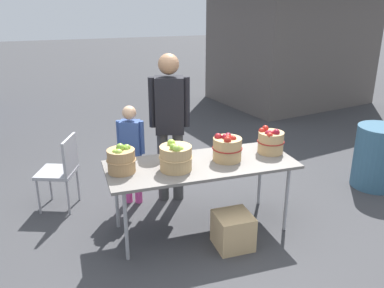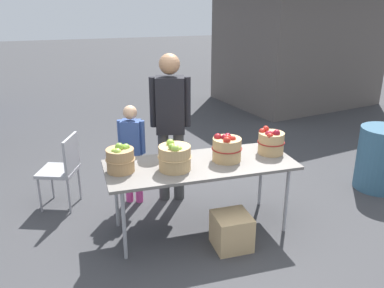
% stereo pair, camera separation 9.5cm
% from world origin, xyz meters
% --- Properties ---
extents(ground_plane, '(40.00, 40.00, 0.00)m').
position_xyz_m(ground_plane, '(0.00, 0.00, 0.00)').
color(ground_plane, '#38383A').
extents(market_table, '(1.90, 0.76, 0.75)m').
position_xyz_m(market_table, '(0.00, 0.00, 0.71)').
color(market_table, slate).
rests_on(market_table, ground).
extents(apple_basket_green_0, '(0.28, 0.28, 0.29)m').
position_xyz_m(apple_basket_green_0, '(-0.79, 0.03, 0.88)').
color(apple_basket_green_0, '#A87F51').
rests_on(apple_basket_green_0, market_table).
extents(apple_basket_green_1, '(0.33, 0.33, 0.30)m').
position_xyz_m(apple_basket_green_1, '(-0.29, -0.07, 0.88)').
color(apple_basket_green_1, tan).
rests_on(apple_basket_green_1, market_table).
extents(apple_basket_red_0, '(0.31, 0.31, 0.29)m').
position_xyz_m(apple_basket_red_0, '(0.28, -0.00, 0.88)').
color(apple_basket_red_0, tan).
rests_on(apple_basket_red_0, market_table).
extents(apple_basket_red_1, '(0.29, 0.29, 0.28)m').
position_xyz_m(apple_basket_red_1, '(0.80, 0.05, 0.88)').
color(apple_basket_red_1, tan).
rests_on(apple_basket_red_1, market_table).
extents(vendor_adult, '(0.45, 0.30, 1.75)m').
position_xyz_m(vendor_adult, '(-0.12, 0.75, 1.03)').
color(vendor_adult, '#3F3F3F').
rests_on(vendor_adult, ground).
extents(child_customer, '(0.30, 0.23, 1.19)m').
position_xyz_m(child_customer, '(-0.57, 0.80, 0.70)').
color(child_customer, '#CC3F8C').
rests_on(child_customer, ground).
extents(food_kiosk, '(3.99, 3.51, 2.74)m').
position_xyz_m(food_kiosk, '(3.75, 4.66, 1.38)').
color(food_kiosk, '#59514C').
rests_on(food_kiosk, ground).
extents(folding_chair, '(0.52, 0.52, 0.86)m').
position_xyz_m(folding_chair, '(-1.34, 0.92, 0.51)').
color(folding_chair, '#99999E').
rests_on(folding_chair, ground).
extents(trash_barrel, '(0.57, 0.57, 0.80)m').
position_xyz_m(trash_barrel, '(2.47, 0.28, 0.40)').
color(trash_barrel, '#335972').
rests_on(trash_barrel, ground).
extents(produce_crate, '(0.35, 0.35, 0.35)m').
position_xyz_m(produce_crate, '(0.19, -0.41, 0.17)').
color(produce_crate, tan).
rests_on(produce_crate, ground).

